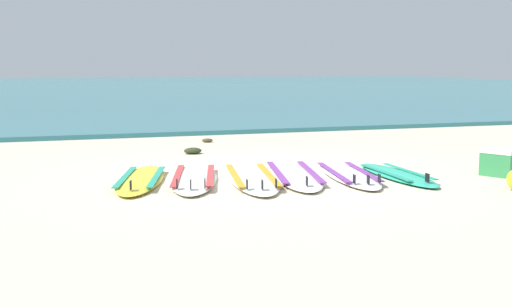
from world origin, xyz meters
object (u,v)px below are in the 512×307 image
object	(u,v)px
surfboard_1	(194,178)
surfboard_4	(348,174)
surfboard_0	(141,179)
surfboard_3	(294,174)
surfboard_5	(397,175)
surfboard_2	(252,178)
cooler_box	(499,162)

from	to	relation	value
surfboard_1	surfboard_4	world-z (taller)	same
surfboard_0	surfboard_3	bearing A→B (deg)	-7.30
surfboard_1	surfboard_3	xyz separation A→B (m)	(1.37, -0.15, -0.00)
surfboard_0	surfboard_3	world-z (taller)	same
surfboard_4	surfboard_5	world-z (taller)	same
surfboard_5	surfboard_2	bearing A→B (deg)	168.86
surfboard_3	surfboard_5	xyz separation A→B (m)	(1.34, -0.45, 0.00)
surfboard_2	cooler_box	bearing A→B (deg)	-12.55
surfboard_0	surfboard_5	world-z (taller)	same
surfboard_0	cooler_box	distance (m)	4.91
surfboard_1	surfboard_3	distance (m)	1.38
surfboard_4	cooler_box	distance (m)	2.10
surfboard_4	cooler_box	size ratio (longest dim) A/B	4.37
surfboard_3	surfboard_4	distance (m)	0.75
surfboard_2	surfboard_4	bearing A→B (deg)	-7.00
surfboard_0	surfboard_5	xyz separation A→B (m)	(3.40, -0.71, 0.00)
surfboard_3	surfboard_5	bearing A→B (deg)	-18.61
surfboard_2	surfboard_4	size ratio (longest dim) A/B	1.09
surfboard_3	cooler_box	size ratio (longest dim) A/B	4.82
surfboard_2	surfboard_3	size ratio (longest dim) A/B	0.99
surfboard_2	cooler_box	size ratio (longest dim) A/B	4.77
surfboard_3	surfboard_4	size ratio (longest dim) A/B	1.10
surfboard_2	surfboard_5	distance (m)	2.01
cooler_box	surfboard_0	bearing A→B (deg)	167.35
surfboard_1	surfboard_5	xyz separation A→B (m)	(2.71, -0.60, -0.00)
surfboard_1	surfboard_2	xyz separation A→B (m)	(0.74, -0.21, -0.00)
surfboard_4	cooler_box	xyz separation A→B (m)	(2.02, -0.58, 0.16)
surfboard_0	surfboard_2	xyz separation A→B (m)	(1.43, -0.33, 0.00)
surfboard_2	surfboard_3	world-z (taller)	same
surfboard_5	surfboard_4	bearing A→B (deg)	160.43
surfboard_4	surfboard_0	bearing A→B (deg)	169.94
surfboard_1	surfboard_3	bearing A→B (deg)	-6.14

